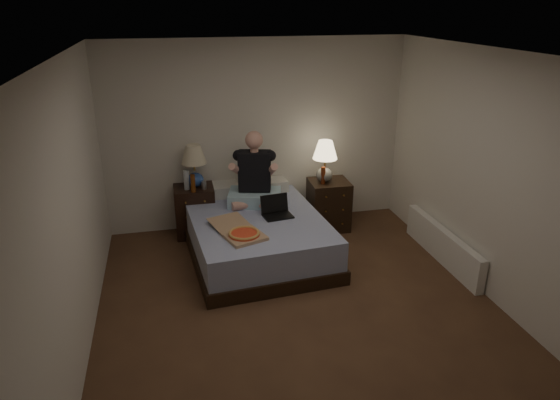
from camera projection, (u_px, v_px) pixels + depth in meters
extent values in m
cube|color=brown|center=(300.00, 310.00, 5.06)|extent=(4.00, 4.50, 0.00)
cube|color=white|center=(305.00, 55.00, 4.12)|extent=(4.00, 4.50, 0.00)
cube|color=beige|center=(257.00, 135.00, 6.62)|extent=(4.00, 0.00, 2.50)
cube|color=beige|center=(419.00, 351.00, 2.56)|extent=(4.00, 0.00, 2.50)
cube|color=beige|center=(72.00, 215.00, 4.17)|extent=(0.00, 4.50, 2.50)
cube|color=beige|center=(494.00, 179.00, 5.01)|extent=(0.00, 4.50, 2.50)
cube|color=#5465A8|center=(256.00, 234.00, 6.10)|extent=(1.67, 2.14, 0.51)
cube|color=black|center=(195.00, 210.00, 6.60)|extent=(0.52, 0.47, 0.66)
cube|color=black|center=(329.00, 205.00, 6.76)|extent=(0.53, 0.48, 0.68)
cylinder|color=silver|center=(186.00, 180.00, 6.34)|extent=(0.07, 0.07, 0.25)
cylinder|color=#ACADA8|center=(204.00, 185.00, 6.38)|extent=(0.07, 0.07, 0.10)
cylinder|color=#5D2C0D|center=(193.00, 183.00, 6.26)|extent=(0.06, 0.06, 0.23)
cylinder|color=#59210C|center=(323.00, 175.00, 6.51)|extent=(0.06, 0.06, 0.23)
cube|color=silver|center=(442.00, 245.00, 5.95)|extent=(0.10, 1.60, 0.40)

